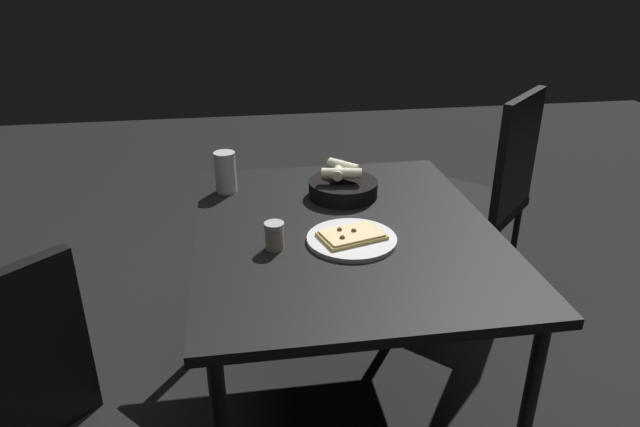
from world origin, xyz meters
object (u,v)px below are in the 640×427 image
object	(u,v)px
dining_table	(345,244)
pizza_plate	(351,238)
bread_basket	(343,186)
chair_near	(488,187)
beer_glass	(226,174)
pepper_shaker	(275,237)

from	to	relation	value
dining_table	pizza_plate	world-z (taller)	pizza_plate
bread_basket	chair_near	xyz separation A→B (m)	(-0.38, 0.73, -0.20)
dining_table	pizza_plate	size ratio (longest dim) A/B	4.21
bread_basket	pizza_plate	bearing A→B (deg)	-6.68
pizza_plate	bread_basket	xyz separation A→B (m)	(-0.35, 0.04, 0.03)
dining_table	bread_basket	world-z (taller)	bread_basket
pizza_plate	chair_near	xyz separation A→B (m)	(-0.73, 0.78, -0.18)
dining_table	bread_basket	distance (m)	0.27
bread_basket	beer_glass	distance (m)	0.42
dining_table	pizza_plate	bearing A→B (deg)	-1.02
beer_glass	chair_near	world-z (taller)	chair_near
beer_glass	bread_basket	bearing A→B (deg)	75.27
pizza_plate	chair_near	size ratio (longest dim) A/B	0.28
bread_basket	pepper_shaker	distance (m)	0.45
pizza_plate	chair_near	bearing A→B (deg)	133.27
beer_glass	pepper_shaker	world-z (taller)	beer_glass
bread_basket	chair_near	size ratio (longest dim) A/B	0.25
dining_table	beer_glass	world-z (taller)	beer_glass
pizza_plate	bread_basket	distance (m)	0.35
dining_table	pepper_shaker	size ratio (longest dim) A/B	13.76
pizza_plate	beer_glass	world-z (taller)	beer_glass
pepper_shaker	chair_near	xyz separation A→B (m)	(-0.74, 1.00, -0.20)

